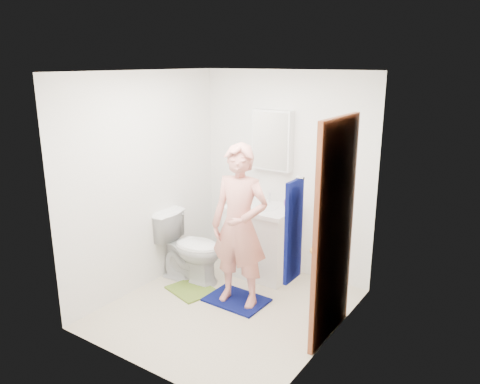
% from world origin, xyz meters
% --- Properties ---
extents(floor, '(2.20, 2.40, 0.02)m').
position_xyz_m(floor, '(0.00, 0.00, -0.01)').
color(floor, beige).
rests_on(floor, ground).
extents(ceiling, '(2.20, 2.40, 0.02)m').
position_xyz_m(ceiling, '(0.00, 0.00, 2.41)').
color(ceiling, white).
rests_on(ceiling, ground).
extents(wall_back, '(2.20, 0.02, 2.40)m').
position_xyz_m(wall_back, '(0.00, 1.21, 1.20)').
color(wall_back, white).
rests_on(wall_back, ground).
extents(wall_front, '(2.20, 0.02, 2.40)m').
position_xyz_m(wall_front, '(0.00, -1.21, 1.20)').
color(wall_front, white).
rests_on(wall_front, ground).
extents(wall_left, '(0.02, 2.40, 2.40)m').
position_xyz_m(wall_left, '(-1.11, 0.00, 1.20)').
color(wall_left, white).
rests_on(wall_left, ground).
extents(wall_right, '(0.02, 2.40, 2.40)m').
position_xyz_m(wall_right, '(1.11, 0.00, 1.20)').
color(wall_right, white).
rests_on(wall_right, ground).
extents(vanity_cabinet, '(0.75, 0.55, 0.80)m').
position_xyz_m(vanity_cabinet, '(-0.15, 0.91, 0.40)').
color(vanity_cabinet, white).
rests_on(vanity_cabinet, floor).
extents(countertop, '(0.79, 0.59, 0.05)m').
position_xyz_m(countertop, '(-0.15, 0.91, 0.83)').
color(countertop, white).
rests_on(countertop, vanity_cabinet).
extents(sink_basin, '(0.40, 0.40, 0.03)m').
position_xyz_m(sink_basin, '(-0.15, 0.91, 0.84)').
color(sink_basin, white).
rests_on(sink_basin, countertop).
extents(faucet, '(0.03, 0.03, 0.12)m').
position_xyz_m(faucet, '(-0.15, 1.09, 0.91)').
color(faucet, silver).
rests_on(faucet, countertop).
extents(medicine_cabinet, '(0.50, 0.12, 0.70)m').
position_xyz_m(medicine_cabinet, '(-0.15, 1.14, 1.60)').
color(medicine_cabinet, white).
rests_on(medicine_cabinet, wall_back).
extents(mirror_panel, '(0.46, 0.01, 0.66)m').
position_xyz_m(mirror_panel, '(-0.15, 1.08, 1.60)').
color(mirror_panel, white).
rests_on(mirror_panel, wall_back).
extents(door, '(0.05, 0.80, 2.05)m').
position_xyz_m(door, '(1.07, 0.15, 1.02)').
color(door, '#A2522C').
rests_on(door, ground).
extents(door_knob, '(0.07, 0.07, 0.07)m').
position_xyz_m(door_knob, '(1.03, -0.17, 0.95)').
color(door_knob, gold).
rests_on(door_knob, door).
extents(towel, '(0.03, 0.24, 0.80)m').
position_xyz_m(towel, '(1.03, -0.57, 1.25)').
color(towel, '#080F51').
rests_on(towel, wall_right).
extents(towel_hook, '(0.06, 0.02, 0.02)m').
position_xyz_m(towel_hook, '(1.07, -0.57, 1.67)').
color(towel_hook, silver).
rests_on(towel_hook, wall_right).
extents(toilet, '(0.82, 0.51, 0.81)m').
position_xyz_m(toilet, '(-0.75, 0.31, 0.41)').
color(toilet, white).
rests_on(toilet, floor).
extents(bath_mat, '(0.64, 0.47, 0.02)m').
position_xyz_m(bath_mat, '(-0.01, 0.18, 0.01)').
color(bath_mat, '#080F51').
rests_on(bath_mat, floor).
extents(green_rug, '(0.59, 0.54, 0.02)m').
position_xyz_m(green_rug, '(-0.56, 0.10, 0.01)').
color(green_rug, olive).
rests_on(green_rug, floor).
extents(soap_dispenser, '(0.12, 0.12, 0.20)m').
position_xyz_m(soap_dispenser, '(-0.45, 0.89, 0.95)').
color(soap_dispenser, '#BA5759').
rests_on(soap_dispenser, countertop).
extents(toothbrush_cup, '(0.15, 0.15, 0.10)m').
position_xyz_m(toothbrush_cup, '(0.15, 1.03, 0.90)').
color(toothbrush_cup, '#81469B').
rests_on(toothbrush_cup, countertop).
extents(man, '(0.67, 0.49, 1.70)m').
position_xyz_m(man, '(0.04, 0.16, 0.87)').
color(man, '#E18D7E').
rests_on(man, bath_mat).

